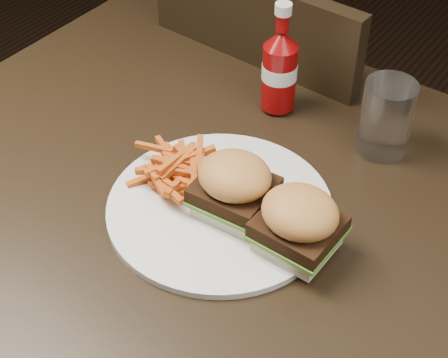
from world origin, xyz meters
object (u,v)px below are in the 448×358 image
Objects in this scene: dining_table at (276,221)px; ketchup_bottle at (279,77)px; plate at (220,207)px; tumbler at (386,119)px; chair_far at (301,142)px.

ketchup_bottle is at bearing 122.06° from dining_table.
tumbler reaches higher than plate.
chair_far is 0.65m from plate.
ketchup_bottle reaches higher than chair_far.
chair_far is at bearing 109.29° from ketchup_bottle.
plate is (-0.07, -0.04, 0.03)m from dining_table.
chair_far is 0.56m from tumbler.
tumbler is (0.29, -0.29, 0.38)m from chair_far.
dining_table is 9.93× the size of tumbler.
plate is 2.83× the size of ketchup_bottle.
dining_table reaches higher than chair_far.
plate reaches higher than dining_table.
plate is at bearing -146.43° from dining_table.
ketchup_bottle is (-0.13, 0.20, 0.08)m from dining_table.
plate reaches higher than chair_far.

